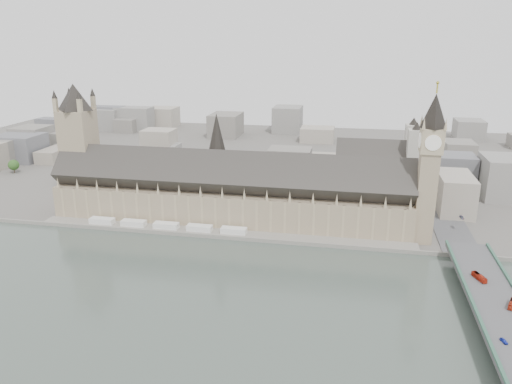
% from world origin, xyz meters
% --- Properties ---
extents(ground, '(900.00, 900.00, 0.00)m').
position_xyz_m(ground, '(0.00, 0.00, 0.00)').
color(ground, '#595651').
rests_on(ground, ground).
extents(river_thames, '(600.00, 600.00, 0.00)m').
position_xyz_m(river_thames, '(0.00, -165.00, 0.00)').
color(river_thames, '#3F4A42').
rests_on(river_thames, ground).
extents(embankment_wall, '(600.00, 1.50, 3.00)m').
position_xyz_m(embankment_wall, '(0.00, -15.00, 1.50)').
color(embankment_wall, gray).
rests_on(embankment_wall, ground).
extents(river_terrace, '(270.00, 15.00, 2.00)m').
position_xyz_m(river_terrace, '(0.00, -7.50, 1.00)').
color(river_terrace, gray).
rests_on(river_terrace, ground).
extents(terrace_tents, '(118.00, 7.00, 4.00)m').
position_xyz_m(terrace_tents, '(-40.00, -7.00, 4.00)').
color(terrace_tents, white).
rests_on(terrace_tents, river_terrace).
extents(palace_of_westminster, '(265.00, 40.73, 55.44)m').
position_xyz_m(palace_of_westminster, '(0.00, 19.70, 22.71)').
color(palace_of_westminster, gray).
rests_on(palace_of_westminster, ground).
extents(elizabeth_tower, '(17.00, 17.00, 107.50)m').
position_xyz_m(elizabeth_tower, '(138.00, 8.00, 58.09)').
color(elizabeth_tower, gray).
rests_on(elizabeth_tower, ground).
extents(victoria_tower, '(30.00, 30.00, 100.00)m').
position_xyz_m(victoria_tower, '(-122.00, 26.00, 55.20)').
color(victoria_tower, gray).
rests_on(victoria_tower, ground).
extents(central_tower, '(13.00, 13.00, 48.00)m').
position_xyz_m(central_tower, '(-10.00, 26.00, 57.92)').
color(central_tower, gray).
rests_on(central_tower, ground).
extents(westminster_bridge, '(25.00, 325.00, 10.25)m').
position_xyz_m(westminster_bridge, '(162.00, -87.50, 5.12)').
color(westminster_bridge, '#474749').
rests_on(westminster_bridge, ground).
extents(westminster_abbey, '(68.00, 36.00, 64.00)m').
position_xyz_m(westminster_abbey, '(110.92, 95.00, 25.08)').
color(westminster_abbey, '#A39D92').
rests_on(westminster_abbey, ground).
extents(city_skyline_inland, '(720.00, 360.00, 38.00)m').
position_xyz_m(city_skyline_inland, '(0.00, 245.00, 19.00)').
color(city_skyline_inland, gray).
rests_on(city_skyline_inland, ground).
extents(park_trees, '(110.00, 30.00, 15.00)m').
position_xyz_m(park_trees, '(-10.00, 60.00, 7.50)').
color(park_trees, '#254C1B').
rests_on(park_trees, ground).
extents(red_bus_north, '(6.37, 11.09, 3.04)m').
position_xyz_m(red_bus_north, '(158.53, -65.35, 11.77)').
color(red_bus_north, red).
rests_on(red_bus_north, westminster_bridge).
extents(red_bus_south, '(6.17, 10.32, 2.84)m').
position_xyz_m(red_bus_south, '(167.74, -91.75, 11.67)').
color(red_bus_south, '#B42D16').
rests_on(red_bus_south, westminster_bridge).
extents(car_blue, '(3.02, 4.55, 1.44)m').
position_xyz_m(car_blue, '(156.10, -124.00, 10.97)').
color(car_blue, '#1929A5').
rests_on(car_blue, westminster_bridge).
extents(car_approach, '(2.89, 5.85, 1.64)m').
position_xyz_m(car_approach, '(167.49, 32.30, 11.07)').
color(car_approach, gray).
rests_on(car_approach, westminster_bridge).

